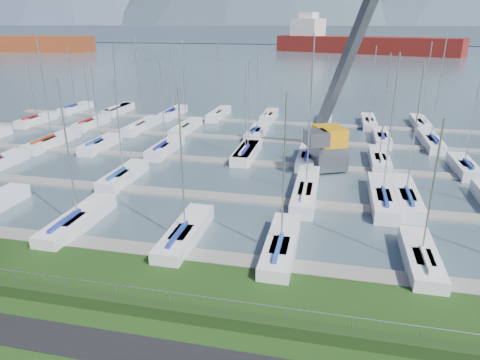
# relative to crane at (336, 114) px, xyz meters

# --- Properties ---
(path) EXTENTS (160.00, 2.00, 0.04)m
(path) POSITION_rel_crane_xyz_m (-6.63, -29.95, -5.32)
(path) COLOR black
(path) RESTS_ON grass
(water) EXTENTS (800.00, 540.00, 0.20)m
(water) POSITION_rel_crane_xyz_m (-6.63, 233.05, -5.73)
(water) COLOR #445964
(hedge) EXTENTS (80.00, 0.70, 0.70)m
(hedge) POSITION_rel_crane_xyz_m (-6.63, -27.35, -4.98)
(hedge) COLOR #1C3413
(hedge) RESTS_ON grass
(fence) EXTENTS (80.00, 0.04, 0.04)m
(fence) POSITION_rel_crane_xyz_m (-6.63, -26.95, -4.13)
(fence) COLOR gray
(fence) RESTS_ON grass
(foothill) EXTENTS (900.00, 80.00, 12.00)m
(foothill) POSITION_rel_crane_xyz_m (-6.63, 303.05, 0.67)
(foothill) COLOR #475868
(foothill) RESTS_ON water
(docks) EXTENTS (90.00, 41.60, 0.25)m
(docks) POSITION_rel_crane_xyz_m (-6.63, -0.95, -5.55)
(docks) COLOR slate
(docks) RESTS_ON water
(crane) EXTENTS (7.94, 12.83, 22.35)m
(crane) POSITION_rel_crane_xyz_m (0.00, 0.00, 0.00)
(crane) COLOR slate
(crane) RESTS_ON water
(cargo_ship_mid) EXTENTS (89.84, 50.62, 21.50)m
(cargo_ship_mid) POSITION_rel_crane_xyz_m (8.18, 185.91, -1.69)
(cargo_ship_mid) COLOR maroon
(cargo_ship_mid) RESTS_ON water
(sailboat_fleet) EXTENTS (75.71, 49.44, 13.76)m
(sailboat_fleet) POSITION_rel_crane_xyz_m (-8.41, 2.02, 0.04)
(sailboat_fleet) COLOR navy
(sailboat_fleet) RESTS_ON water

